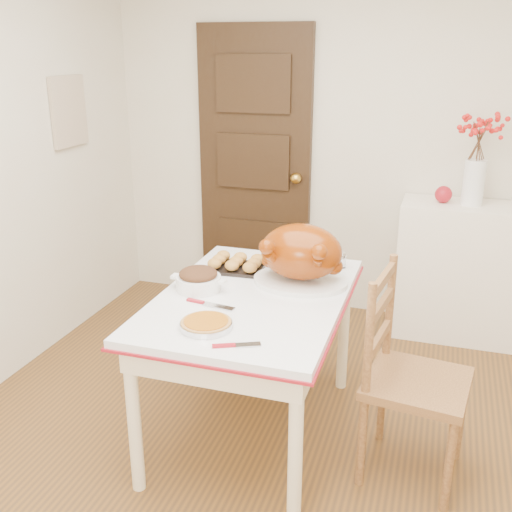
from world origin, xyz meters
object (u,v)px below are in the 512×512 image
(turkey_platter, at_px, (301,255))
(pumpkin_pie, at_px, (206,323))
(sideboard, at_px, (468,272))
(kitchen_table, at_px, (253,365))
(chair_oak, at_px, (418,378))

(turkey_platter, height_order, pumpkin_pie, turkey_platter)
(sideboard, relative_size, pumpkin_pie, 4.14)
(kitchen_table, relative_size, turkey_platter, 2.70)
(chair_oak, distance_m, turkey_platter, 0.80)
(chair_oak, relative_size, turkey_platter, 2.08)
(kitchen_table, relative_size, chair_oak, 1.30)
(kitchen_table, distance_m, chair_oak, 0.81)
(turkey_platter, relative_size, pumpkin_pie, 2.13)
(sideboard, height_order, kitchen_table, sideboard)
(kitchen_table, xyz_separation_m, turkey_platter, (0.18, 0.21, 0.54))
(kitchen_table, bearing_deg, chair_oak, -5.10)
(sideboard, bearing_deg, kitchen_table, -124.92)
(kitchen_table, relative_size, pumpkin_pie, 5.76)
(sideboard, height_order, pumpkin_pie, sideboard)
(sideboard, relative_size, turkey_platter, 1.94)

